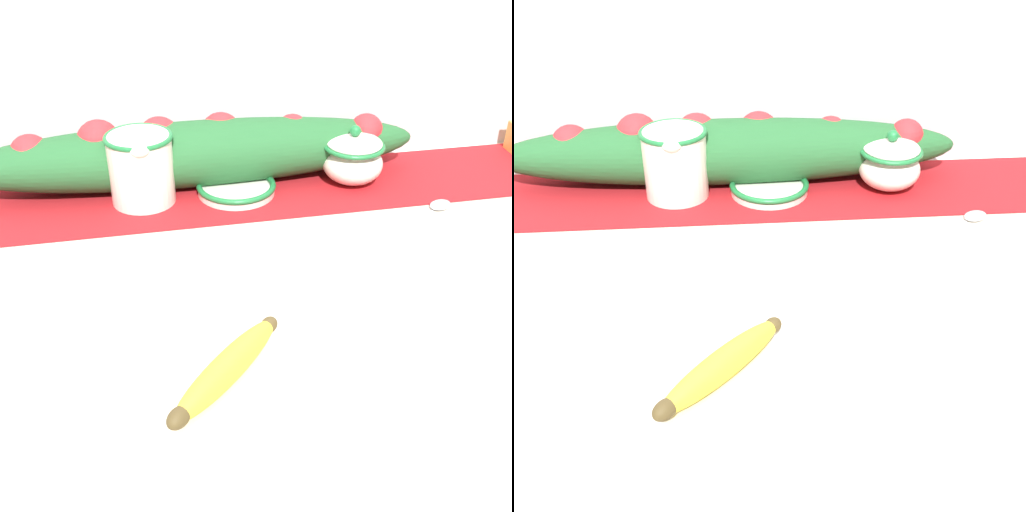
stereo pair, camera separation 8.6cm
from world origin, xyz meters
TOP-DOWN VIEW (x-y plane):
  - countertop at (0.00, 0.00)m, footprint 1.59×0.72m
  - table_runner at (0.00, 0.25)m, footprint 1.46×0.21m
  - cream_pitcher at (-0.09, 0.25)m, footprint 0.11×0.13m
  - sugar_bowl at (0.28, 0.25)m, footprint 0.11×0.11m
  - small_dish at (0.07, 0.24)m, footprint 0.14×0.14m
  - banana at (-0.02, -0.21)m, footprint 0.16×0.17m
  - spoon at (0.39, 0.12)m, footprint 0.17×0.11m
  - poinsettia_garland at (-0.00, 0.30)m, footprint 0.81×0.12m

SIDE VIEW (x-z plane):
  - countertop at x=0.00m, z-range 0.00..0.88m
  - table_runner at x=0.00m, z-range 0.88..0.88m
  - spoon at x=0.39m, z-range 0.88..0.89m
  - small_dish at x=0.07m, z-range 0.88..0.90m
  - banana at x=-0.02m, z-range 0.88..0.92m
  - sugar_bowl at x=0.28m, z-range 0.88..0.98m
  - poinsettia_garland at x=0.00m, z-range 0.88..1.01m
  - cream_pitcher at x=-0.09m, z-range 0.89..1.01m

